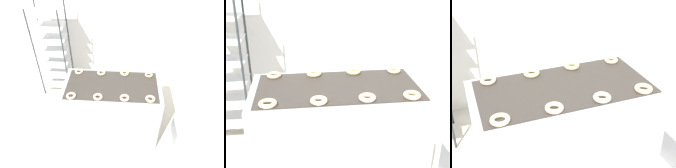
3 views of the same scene
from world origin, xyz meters
The scene contains 9 objects.
fryer_machine centered at (0.00, 0.61, 0.48)m, with size 1.39×0.73×0.96m.
donut_near_left centered at (-0.53, 0.35, 0.98)m, with size 0.13×0.13×0.03m, color beige.
donut_near_midleft centered at (-0.17, 0.35, 0.98)m, with size 0.13×0.13×0.03m, color beige.
donut_near_midright centered at (0.18, 0.35, 0.98)m, with size 0.13×0.13×0.04m, color beige.
donut_near_right centered at (0.52, 0.35, 0.98)m, with size 0.13×0.13×0.03m, color #EFC28E.
donut_far_left centered at (-0.52, 0.88, 0.98)m, with size 0.12×0.12×0.03m, color beige.
donut_far_midleft centered at (-0.18, 0.88, 0.98)m, with size 0.13×0.13×0.03m, color beige.
donut_far_midright centered at (0.17, 0.89, 0.98)m, with size 0.13×0.13×0.04m, color beige.
donut_far_right centered at (0.53, 0.87, 0.98)m, with size 0.12×0.12×0.03m, color beige.
Camera 3 is at (-0.71, -1.27, 2.14)m, focal length 50.00 mm.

